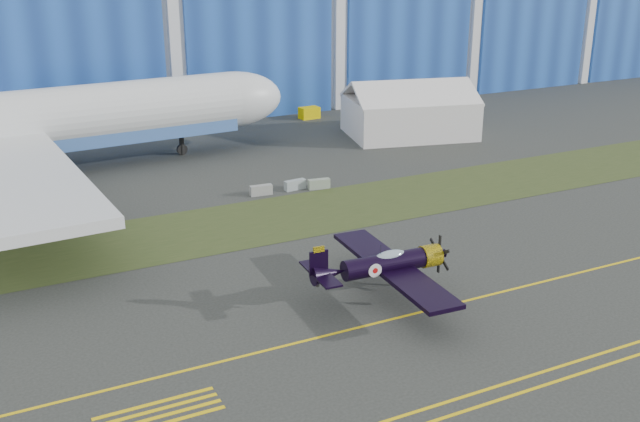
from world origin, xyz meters
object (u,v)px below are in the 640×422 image
warbird (385,264)px  tent (410,107)px  shipping_container (171,119)px  tug (309,113)px

warbird → tent: tent is taller
warbird → shipping_container: size_ratio=2.20×
warbird → tent: bearing=58.1°
warbird → tent: size_ratio=0.83×
tug → shipping_container: bearing=170.5°
warbird → tug: 51.53m
tent → shipping_container: (-24.07, 14.79, -1.96)m
tent → shipping_container: tent is taller
tent → shipping_container: size_ratio=2.67×
warbird → shipping_container: (0.55, 50.02, -1.09)m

